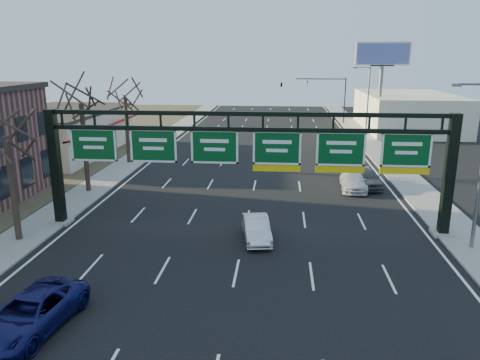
# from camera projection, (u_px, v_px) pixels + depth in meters

# --- Properties ---
(ground) EXTENTS (160.00, 160.00, 0.00)m
(ground) POSITION_uv_depth(u_px,v_px,m) (232.00, 293.00, 20.97)
(ground) COLOR black
(ground) RESTS_ON ground
(sidewalk_left) EXTENTS (3.00, 120.00, 0.12)m
(sidewalk_left) POSITION_uv_depth(u_px,v_px,m) (111.00, 175.00, 41.27)
(sidewalk_left) COLOR gray
(sidewalk_left) RESTS_ON ground
(sidewalk_right) EXTENTS (3.00, 120.00, 0.12)m
(sidewalk_right) POSITION_uv_depth(u_px,v_px,m) (408.00, 182.00, 39.13)
(sidewalk_right) COLOR gray
(sidewalk_right) RESTS_ON ground
(lane_markings) EXTENTS (21.60, 120.00, 0.01)m
(lane_markings) POSITION_uv_depth(u_px,v_px,m) (256.00, 179.00, 40.22)
(lane_markings) COLOR white
(lane_markings) RESTS_ON ground
(sign_gantry) EXTENTS (24.60, 1.20, 7.20)m
(sign_gantry) POSITION_uv_depth(u_px,v_px,m) (248.00, 155.00, 27.46)
(sign_gantry) COLOR black
(sign_gantry) RESTS_ON ground
(cream_strip) EXTENTS (10.90, 18.40, 4.70)m
(cream_strip) POSITION_uv_depth(u_px,v_px,m) (61.00, 132.00, 50.07)
(cream_strip) COLOR beige
(cream_strip) RESTS_ON ground
(building_right_distant) EXTENTS (12.00, 20.00, 5.00)m
(building_right_distant) POSITION_uv_depth(u_px,v_px,m) (407.00, 112.00, 66.77)
(building_right_distant) COLOR beige
(building_right_distant) RESTS_ON ground
(tree_gantry) EXTENTS (3.60, 3.60, 8.48)m
(tree_gantry) POSITION_uv_depth(u_px,v_px,m) (3.00, 117.00, 25.01)
(tree_gantry) COLOR #33251C
(tree_gantry) RESTS_ON sidewalk_left
(tree_mid) EXTENTS (3.60, 3.60, 9.24)m
(tree_mid) POSITION_uv_depth(u_px,v_px,m) (80.00, 90.00, 34.45)
(tree_mid) COLOR #33251C
(tree_mid) RESTS_ON sidewalk_left
(tree_far) EXTENTS (3.60, 3.60, 8.86)m
(tree_far) POSITION_uv_depth(u_px,v_px,m) (124.00, 86.00, 44.17)
(tree_far) COLOR #33251C
(tree_far) RESTS_ON sidewalk_left
(streetlight_far) EXTENTS (2.15, 0.22, 9.00)m
(streetlight_far) POSITION_uv_depth(u_px,v_px,m) (367.00, 99.00, 57.11)
(streetlight_far) COLOR slate
(streetlight_far) RESTS_ON sidewalk_right
(billboard_right) EXTENTS (7.00, 0.50, 12.00)m
(billboard_right) POSITION_uv_depth(u_px,v_px,m) (382.00, 65.00, 60.66)
(billboard_right) COLOR slate
(billboard_right) RESTS_ON ground
(traffic_signal_mast) EXTENTS (10.16, 0.54, 7.00)m
(traffic_signal_mast) POSITION_uv_depth(u_px,v_px,m) (305.00, 87.00, 72.01)
(traffic_signal_mast) COLOR black
(traffic_signal_mast) RESTS_ON ground
(car_blue_suv) EXTENTS (3.13, 5.47, 1.44)m
(car_blue_suv) POSITION_uv_depth(u_px,v_px,m) (31.00, 313.00, 17.96)
(car_blue_suv) COLOR #121350
(car_blue_suv) RESTS_ON ground
(car_silver_sedan) EXTENTS (2.03, 4.21, 1.33)m
(car_silver_sedan) POSITION_uv_depth(u_px,v_px,m) (256.00, 229.00, 26.85)
(car_silver_sedan) COLOR silver
(car_silver_sedan) RESTS_ON ground
(car_white_wagon) EXTENTS (2.21, 4.85, 1.38)m
(car_white_wagon) POSITION_uv_depth(u_px,v_px,m) (353.00, 181.00, 37.04)
(car_white_wagon) COLOR silver
(car_white_wagon) RESTS_ON ground
(car_grey_far) EXTENTS (2.30, 4.83, 1.59)m
(car_grey_far) POSITION_uv_depth(u_px,v_px,m) (366.00, 177.00, 37.67)
(car_grey_far) COLOR #434648
(car_grey_far) RESTS_ON ground
(car_silver_distant) EXTENTS (2.30, 5.12, 1.63)m
(car_silver_distant) POSITION_uv_depth(u_px,v_px,m) (216.00, 150.00, 48.56)
(car_silver_distant) COLOR #ABAAAF
(car_silver_distant) RESTS_ON ground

